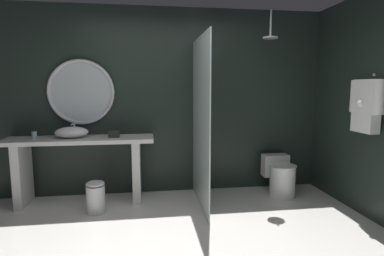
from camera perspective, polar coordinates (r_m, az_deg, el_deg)
name	(u,v)px	position (r m, az deg, el deg)	size (l,w,h in m)	color
back_wall_panel	(162,102)	(4.45, -5.52, 4.81)	(4.80, 0.10, 2.60)	#1E2823
side_wall_right	(368,105)	(4.18, 29.63, 3.66)	(0.10, 2.47, 2.60)	#1E2823
vanity_counter	(80,159)	(4.31, -19.84, -5.40)	(1.89, 0.51, 0.86)	silver
vessel_sink	(72,132)	(4.30, -21.27, -0.73)	(0.42, 0.34, 0.18)	white
tumbler_cup	(34,135)	(4.43, -27.03, -1.14)	(0.06, 0.06, 0.09)	silver
tissue_box	(114,134)	(4.17, -14.12, -1.06)	(0.14, 0.11, 0.09)	#282D28
round_wall_mirror	(81,92)	(4.44, -19.73, 6.24)	(0.88, 0.05, 0.88)	silver
shower_glass_panel	(201,123)	(3.88, 1.60, 0.91)	(0.02, 1.19, 2.13)	silver
rain_shower_head	(270,35)	(4.32, 14.22, 16.29)	(0.20, 0.20, 0.36)	silver
hanging_bathrobe	(366,103)	(3.97, 29.42, 3.98)	(0.20, 0.49, 0.66)	silver
toilet	(280,176)	(4.58, 15.94, -8.47)	(0.37, 0.55, 0.53)	white
waste_bin	(96,197)	(4.00, -17.30, -11.97)	(0.22, 0.22, 0.40)	silver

